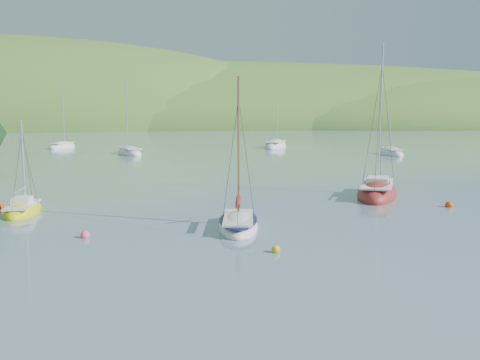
{
  "coord_description": "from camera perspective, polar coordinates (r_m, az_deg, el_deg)",
  "views": [
    {
      "loc": [
        -2.3,
        -21.88,
        6.12
      ],
      "look_at": [
        1.34,
        8.0,
        2.01
      ],
      "focal_mm": 40.0,
      "sensor_mm": 36.0,
      "label": 1
    }
  ],
  "objects": [
    {
      "name": "distant_sloop_d",
      "position": [
        72.33,
        15.82,
        2.76
      ],
      "size": [
        2.95,
        6.91,
        9.6
      ],
      "rotation": [
        0.0,
        0.0,
        -0.09
      ],
      "color": "white",
      "rests_on": "ground"
    },
    {
      "name": "distant_sloop_c",
      "position": [
        85.28,
        -18.43,
        3.37
      ],
      "size": [
        4.22,
        6.89,
        9.27
      ],
      "rotation": [
        0.0,
        0.0,
        -0.32
      ],
      "color": "white",
      "rests_on": "ground"
    },
    {
      "name": "distant_sloop_b",
      "position": [
        81.72,
        3.81,
        3.6
      ],
      "size": [
        5.84,
        8.86,
        11.94
      ],
      "rotation": [
        0.0,
        0.0,
        -0.38
      ],
      "color": "white",
      "rests_on": "ground"
    },
    {
      "name": "shoreline_hills",
      "position": [
        194.54,
        -9.14,
        5.87
      ],
      "size": [
        690.0,
        135.0,
        56.0
      ],
      "color": "#3C6526",
      "rests_on": "ground"
    },
    {
      "name": "mooring_buoys",
      "position": [
        29.22,
        -0.63,
        -4.08
      ],
      "size": [
        27.73,
        11.99,
        0.48
      ],
      "color": "gold",
      "rests_on": "ground"
    },
    {
      "name": "ground",
      "position": [
        22.83,
        -0.92,
        -7.77
      ],
      "size": [
        700.0,
        700.0,
        0.0
      ],
      "primitive_type": "plane",
      "color": "slate",
      "rests_on": "ground"
    },
    {
      "name": "sloop_red",
      "position": [
        38.23,
        14.43,
        -1.36
      ],
      "size": [
        5.57,
        8.08,
        11.36
      ],
      "rotation": [
        0.0,
        0.0,
        -0.42
      ],
      "color": "maroon",
      "rests_on": "ground"
    },
    {
      "name": "distant_sloop_a",
      "position": [
        71.53,
        -11.71,
        2.85
      ],
      "size": [
        4.78,
        7.63,
        10.28
      ],
      "rotation": [
        0.0,
        0.0,
        0.34
      ],
      "color": "white",
      "rests_on": "ground"
    },
    {
      "name": "daysailer_white",
      "position": [
        27.32,
        -0.17,
        -4.74
      ],
      "size": [
        2.68,
        5.58,
        8.24
      ],
      "rotation": [
        0.0,
        0.0,
        -0.14
      ],
      "color": "white",
      "rests_on": "ground"
    },
    {
      "name": "sailboat_yellow",
      "position": [
        33.5,
        -22.12,
        -3.05
      ],
      "size": [
        1.77,
        4.46,
        5.91
      ],
      "rotation": [
        0.0,
        0.0,
        -0.0
      ],
      "color": "#D1D20C",
      "rests_on": "ground"
    }
  ]
}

